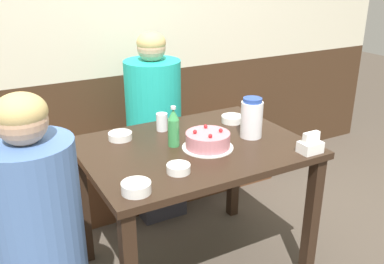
{
  "coord_description": "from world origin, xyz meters",
  "views": [
    {
      "loc": [
        -0.97,
        -1.74,
        1.62
      ],
      "look_at": [
        0.02,
        0.05,
        0.81
      ],
      "focal_mm": 40.0,
      "sensor_mm": 36.0,
      "label": 1
    }
  ],
  "objects_px": {
    "birthday_cake": "(208,141)",
    "soju_bottle": "(174,127)",
    "person_teal_shirt": "(42,249)",
    "person_pale_blue_shirt": "(154,129)",
    "bowl_rice_small": "(120,136)",
    "glass_water_tall": "(162,122)",
    "napkin_holder": "(310,145)",
    "bowl_side_dish": "(136,187)",
    "bench_seat": "(137,174)",
    "bowl_sauce_shallow": "(179,168)",
    "water_pitcher": "(252,118)",
    "bowl_soup_white": "(232,119)"
  },
  "relations": [
    {
      "from": "glass_water_tall",
      "to": "person_pale_blue_shirt",
      "type": "relative_size",
      "value": 0.08
    },
    {
      "from": "soju_bottle",
      "to": "bowl_sauce_shallow",
      "type": "height_order",
      "value": "soju_bottle"
    },
    {
      "from": "bowl_rice_small",
      "to": "bowl_side_dish",
      "type": "xyz_separation_m",
      "value": [
        -0.14,
        -0.56,
        0.0
      ]
    },
    {
      "from": "bench_seat",
      "to": "glass_water_tall",
      "type": "distance_m",
      "value": 0.82
    },
    {
      "from": "napkin_holder",
      "to": "bowl_sauce_shallow",
      "type": "distance_m",
      "value": 0.67
    },
    {
      "from": "bowl_side_dish",
      "to": "glass_water_tall",
      "type": "height_order",
      "value": "glass_water_tall"
    },
    {
      "from": "person_teal_shirt",
      "to": "napkin_holder",
      "type": "bearing_deg",
      "value": -4.67
    },
    {
      "from": "napkin_holder",
      "to": "person_pale_blue_shirt",
      "type": "height_order",
      "value": "person_pale_blue_shirt"
    },
    {
      "from": "soju_bottle",
      "to": "birthday_cake",
      "type": "bearing_deg",
      "value": -38.41
    },
    {
      "from": "bowl_rice_small",
      "to": "glass_water_tall",
      "type": "height_order",
      "value": "glass_water_tall"
    },
    {
      "from": "bowl_side_dish",
      "to": "glass_water_tall",
      "type": "bearing_deg",
      "value": 56.24
    },
    {
      "from": "bowl_soup_white",
      "to": "bowl_sauce_shallow",
      "type": "xyz_separation_m",
      "value": [
        -0.56,
        -0.42,
        -0.0
      ]
    },
    {
      "from": "birthday_cake",
      "to": "napkin_holder",
      "type": "relative_size",
      "value": 2.34
    },
    {
      "from": "person_teal_shirt",
      "to": "bench_seat",
      "type": "bearing_deg",
      "value": 52.86
    },
    {
      "from": "bench_seat",
      "to": "bowl_sauce_shallow",
      "type": "bearing_deg",
      "value": -101.0
    },
    {
      "from": "birthday_cake",
      "to": "person_pale_blue_shirt",
      "type": "bearing_deg",
      "value": 87.35
    },
    {
      "from": "soju_bottle",
      "to": "bench_seat",
      "type": "bearing_deg",
      "value": 83.3
    },
    {
      "from": "soju_bottle",
      "to": "glass_water_tall",
      "type": "bearing_deg",
      "value": 80.07
    },
    {
      "from": "bench_seat",
      "to": "bowl_rice_small",
      "type": "xyz_separation_m",
      "value": [
        -0.3,
        -0.58,
        0.56
      ]
    },
    {
      "from": "bowl_side_dish",
      "to": "bowl_sauce_shallow",
      "type": "bearing_deg",
      "value": 18.52
    },
    {
      "from": "bowl_side_dish",
      "to": "bowl_sauce_shallow",
      "type": "distance_m",
      "value": 0.24
    },
    {
      "from": "bench_seat",
      "to": "soju_bottle",
      "type": "xyz_separation_m",
      "value": [
        -0.09,
        -0.79,
        0.64
      ]
    },
    {
      "from": "person_teal_shirt",
      "to": "person_pale_blue_shirt",
      "type": "distance_m",
      "value": 1.28
    },
    {
      "from": "bench_seat",
      "to": "napkin_holder",
      "type": "relative_size",
      "value": 19.59
    },
    {
      "from": "bowl_sauce_shallow",
      "to": "person_teal_shirt",
      "type": "xyz_separation_m",
      "value": [
        -0.61,
        -0.02,
        -0.2
      ]
    },
    {
      "from": "bench_seat",
      "to": "person_pale_blue_shirt",
      "type": "xyz_separation_m",
      "value": [
        0.08,
        -0.16,
        0.38
      ]
    },
    {
      "from": "bowl_sauce_shallow",
      "to": "person_pale_blue_shirt",
      "type": "xyz_separation_m",
      "value": [
        0.28,
        0.91,
        -0.18
      ]
    },
    {
      "from": "birthday_cake",
      "to": "soju_bottle",
      "type": "height_order",
      "value": "soju_bottle"
    },
    {
      "from": "bowl_rice_small",
      "to": "person_pale_blue_shirt",
      "type": "bearing_deg",
      "value": 48.2
    },
    {
      "from": "bowl_side_dish",
      "to": "person_pale_blue_shirt",
      "type": "bearing_deg",
      "value": 62.43
    },
    {
      "from": "bowl_sauce_shallow",
      "to": "glass_water_tall",
      "type": "distance_m",
      "value": 0.52
    },
    {
      "from": "water_pitcher",
      "to": "bowl_sauce_shallow",
      "type": "bearing_deg",
      "value": -160.53
    },
    {
      "from": "bowl_sauce_shallow",
      "to": "person_teal_shirt",
      "type": "distance_m",
      "value": 0.64
    },
    {
      "from": "bowl_rice_small",
      "to": "person_teal_shirt",
      "type": "xyz_separation_m",
      "value": [
        -0.52,
        -0.5,
        -0.2
      ]
    },
    {
      "from": "bowl_rice_small",
      "to": "bowl_side_dish",
      "type": "distance_m",
      "value": 0.58
    },
    {
      "from": "napkin_holder",
      "to": "person_pale_blue_shirt",
      "type": "distance_m",
      "value": 1.11
    },
    {
      "from": "bowl_rice_small",
      "to": "person_teal_shirt",
      "type": "bearing_deg",
      "value": -135.91
    },
    {
      "from": "bench_seat",
      "to": "birthday_cake",
      "type": "xyz_separation_m",
      "value": [
        0.04,
        -0.9,
        0.58
      ]
    },
    {
      "from": "birthday_cake",
      "to": "glass_water_tall",
      "type": "relative_size",
      "value": 2.64
    },
    {
      "from": "napkin_holder",
      "to": "person_pale_blue_shirt",
      "type": "bearing_deg",
      "value": 110.06
    },
    {
      "from": "soju_bottle",
      "to": "bowl_rice_small",
      "type": "height_order",
      "value": "soju_bottle"
    },
    {
      "from": "water_pitcher",
      "to": "napkin_holder",
      "type": "height_order",
      "value": "water_pitcher"
    },
    {
      "from": "napkin_holder",
      "to": "person_teal_shirt",
      "type": "height_order",
      "value": "person_teal_shirt"
    },
    {
      "from": "bowl_side_dish",
      "to": "person_teal_shirt",
      "type": "distance_m",
      "value": 0.43
    },
    {
      "from": "napkin_holder",
      "to": "glass_water_tall",
      "type": "distance_m",
      "value": 0.8
    },
    {
      "from": "glass_water_tall",
      "to": "bowl_side_dish",
      "type": "bearing_deg",
      "value": -123.76
    },
    {
      "from": "soju_bottle",
      "to": "glass_water_tall",
      "type": "relative_size",
      "value": 2.15
    },
    {
      "from": "birthday_cake",
      "to": "glass_water_tall",
      "type": "distance_m",
      "value": 0.34
    },
    {
      "from": "glass_water_tall",
      "to": "soju_bottle",
      "type": "bearing_deg",
      "value": -99.93
    },
    {
      "from": "soju_bottle",
      "to": "bowl_side_dish",
      "type": "relative_size",
      "value": 1.71
    }
  ]
}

